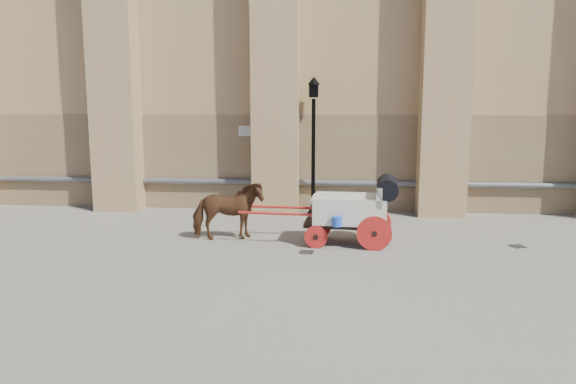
# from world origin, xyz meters

# --- Properties ---
(ground) EXTENTS (90.00, 90.00, 0.00)m
(ground) POSITION_xyz_m (0.00, 0.00, 0.00)
(ground) COLOR slate
(ground) RESTS_ON ground
(horse) EXTENTS (1.88, 1.20, 1.47)m
(horse) POSITION_xyz_m (-1.81, 0.06, 0.73)
(horse) COLOR brown
(horse) RESTS_ON ground
(carriage) EXTENTS (3.86, 1.40, 1.66)m
(carriage) POSITION_xyz_m (1.34, -0.07, 0.90)
(carriage) COLOR black
(carriage) RESTS_ON ground
(street_lamp) EXTENTS (0.39, 0.39, 4.14)m
(street_lamp) POSITION_xyz_m (0.15, 3.55, 2.21)
(street_lamp) COLOR black
(street_lamp) RESTS_ON ground
(drain_grate_near) EXTENTS (0.35, 0.35, 0.01)m
(drain_grate_near) POSITION_xyz_m (0.21, -0.95, 0.01)
(drain_grate_near) COLOR black
(drain_grate_near) RESTS_ON ground
(drain_grate_far) EXTENTS (0.41, 0.41, 0.01)m
(drain_grate_far) POSITION_xyz_m (5.21, 0.01, 0.01)
(drain_grate_far) COLOR black
(drain_grate_far) RESTS_ON ground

